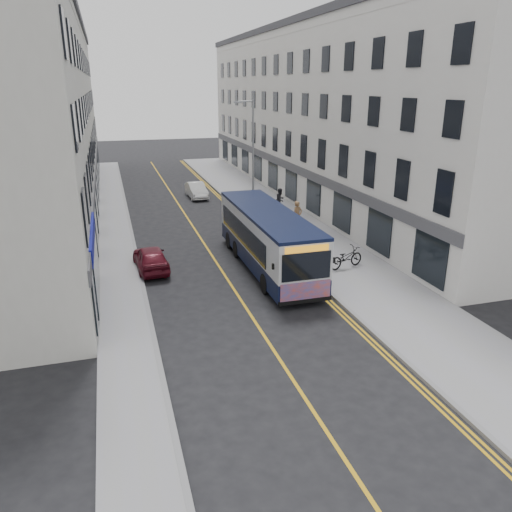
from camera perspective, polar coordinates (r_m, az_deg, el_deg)
ground at (r=20.77m, az=-0.82°, el=-6.45°), size 140.00×140.00×0.00m
pavement_east at (r=33.32m, az=3.95°, el=3.55°), size 4.50×64.00×0.12m
pavement_west at (r=31.35m, az=-15.73°, el=1.86°), size 2.00×64.00×0.12m
kerb_east at (r=32.62m, az=0.24°, el=3.27°), size 0.18×64.00×0.13m
kerb_west at (r=31.36m, az=-13.91°, el=2.04°), size 0.18×64.00×0.13m
road_centre_line at (r=31.76m, az=-6.70°, el=2.58°), size 0.12×64.00×0.01m
road_dbl_yellow_inner at (r=32.52m, az=-0.52°, el=3.10°), size 0.10×64.00×0.01m
road_dbl_yellow_outer at (r=32.57m, az=-0.18°, el=3.13°), size 0.10×64.00×0.01m
terrace_east at (r=42.49m, az=6.70°, el=15.64°), size 6.00×46.00×13.00m
terrace_west at (r=39.34m, az=-22.96°, el=14.06°), size 6.00×46.00×13.00m
streetlamp at (r=33.67m, az=-0.47°, el=11.27°), size 1.32×0.18×8.00m
city_bus at (r=25.09m, az=1.31°, el=2.15°), size 2.43×10.40×3.02m
bicycle at (r=25.56m, az=10.26°, el=-0.17°), size 2.17×1.25×1.08m
pedestrian_near at (r=31.68m, az=4.76°, el=4.59°), size 0.80×0.65×1.89m
pedestrian_far at (r=36.69m, az=2.79°, el=6.45°), size 1.02×0.99×1.66m
car_white at (r=41.92m, az=-6.82°, el=7.47°), size 1.44×3.80×1.24m
car_maroon at (r=25.70m, az=-11.94°, el=-0.23°), size 1.74×3.83×1.27m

